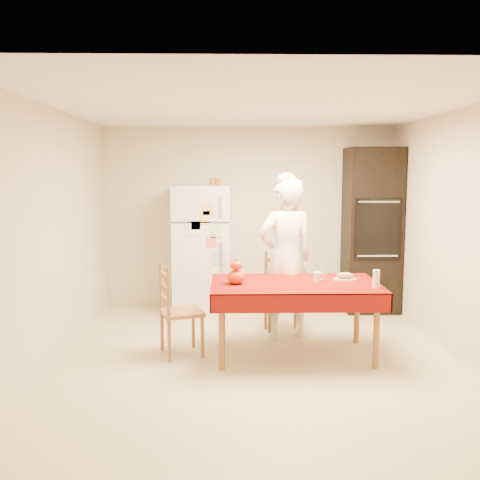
{
  "coord_description": "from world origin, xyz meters",
  "views": [
    {
      "loc": [
        -0.3,
        -5.18,
        1.88
      ],
      "look_at": [
        -0.18,
        0.2,
        1.19
      ],
      "focal_mm": 40.0,
      "sensor_mm": 36.0,
      "label": 1
    }
  ],
  "objects_px": {
    "refrigerator": "(202,250)",
    "oven_cabinet": "(371,230)",
    "wine_glass": "(376,279)",
    "dining_table": "(295,289)",
    "pumpkin_lower": "(236,277)",
    "chair_left": "(175,307)",
    "seated_woman": "(286,259)",
    "coffee_mug": "(317,277)",
    "bread_plate": "(345,279)",
    "chair_far": "(282,289)"
  },
  "relations": [
    {
      "from": "coffee_mug",
      "to": "wine_glass",
      "type": "relative_size",
      "value": 0.57
    },
    {
      "from": "dining_table",
      "to": "pumpkin_lower",
      "type": "bearing_deg",
      "value": -176.15
    },
    {
      "from": "chair_left",
      "to": "seated_woman",
      "type": "xyz_separation_m",
      "value": [
        1.19,
        0.58,
        0.4
      ]
    },
    {
      "from": "refrigerator",
      "to": "seated_woman",
      "type": "xyz_separation_m",
      "value": [
        1.0,
        -1.15,
        0.06
      ]
    },
    {
      "from": "refrigerator",
      "to": "bread_plate",
      "type": "bearing_deg",
      "value": -46.22
    },
    {
      "from": "seated_woman",
      "to": "dining_table",
      "type": "bearing_deg",
      "value": 75.71
    },
    {
      "from": "oven_cabinet",
      "to": "dining_table",
      "type": "bearing_deg",
      "value": -124.87
    },
    {
      "from": "bread_plate",
      "to": "chair_left",
      "type": "bearing_deg",
      "value": -176.78
    },
    {
      "from": "dining_table",
      "to": "wine_glass",
      "type": "bearing_deg",
      "value": -18.59
    },
    {
      "from": "refrigerator",
      "to": "wine_glass",
      "type": "xyz_separation_m",
      "value": [
        1.78,
        -2.01,
        -0.0
      ]
    },
    {
      "from": "wine_glass",
      "to": "seated_woman",
      "type": "bearing_deg",
      "value": 132.66
    },
    {
      "from": "seated_woman",
      "to": "pumpkin_lower",
      "type": "height_order",
      "value": "seated_woman"
    },
    {
      "from": "refrigerator",
      "to": "chair_far",
      "type": "distance_m",
      "value": 1.39
    },
    {
      "from": "chair_far",
      "to": "pumpkin_lower",
      "type": "bearing_deg",
      "value": -126.2
    },
    {
      "from": "wine_glass",
      "to": "refrigerator",
      "type": "bearing_deg",
      "value": 131.64
    },
    {
      "from": "chair_far",
      "to": "wine_glass",
      "type": "xyz_separation_m",
      "value": [
        0.8,
        -1.09,
        0.34
      ]
    },
    {
      "from": "refrigerator",
      "to": "coffee_mug",
      "type": "xyz_separation_m",
      "value": [
        1.26,
        -1.7,
        -0.04
      ]
    },
    {
      "from": "oven_cabinet",
      "to": "chair_far",
      "type": "xyz_separation_m",
      "value": [
        -1.3,
        -0.97,
        -0.59
      ]
    },
    {
      "from": "wine_glass",
      "to": "bread_plate",
      "type": "relative_size",
      "value": 0.73
    },
    {
      "from": "pumpkin_lower",
      "to": "wine_glass",
      "type": "bearing_deg",
      "value": -9.01
    },
    {
      "from": "chair_far",
      "to": "wine_glass",
      "type": "height_order",
      "value": "chair_far"
    },
    {
      "from": "refrigerator",
      "to": "oven_cabinet",
      "type": "xyz_separation_m",
      "value": [
        2.28,
        0.05,
        0.25
      ]
    },
    {
      "from": "refrigerator",
      "to": "oven_cabinet",
      "type": "distance_m",
      "value": 2.29
    },
    {
      "from": "wine_glass",
      "to": "bread_plate",
      "type": "xyz_separation_m",
      "value": [
        -0.22,
        0.38,
        -0.08
      ]
    },
    {
      "from": "coffee_mug",
      "to": "bread_plate",
      "type": "bearing_deg",
      "value": 13.59
    },
    {
      "from": "refrigerator",
      "to": "seated_woman",
      "type": "height_order",
      "value": "seated_woman"
    },
    {
      "from": "chair_far",
      "to": "coffee_mug",
      "type": "height_order",
      "value": "chair_far"
    },
    {
      "from": "pumpkin_lower",
      "to": "wine_glass",
      "type": "distance_m",
      "value": 1.37
    },
    {
      "from": "chair_left",
      "to": "seated_woman",
      "type": "distance_m",
      "value": 1.38
    },
    {
      "from": "dining_table",
      "to": "chair_left",
      "type": "height_order",
      "value": "chair_left"
    },
    {
      "from": "refrigerator",
      "to": "coffee_mug",
      "type": "relative_size",
      "value": 17.0
    },
    {
      "from": "dining_table",
      "to": "wine_glass",
      "type": "distance_m",
      "value": 0.82
    },
    {
      "from": "oven_cabinet",
      "to": "coffee_mug",
      "type": "xyz_separation_m",
      "value": [
        -1.02,
        -1.75,
        -0.29
      ]
    },
    {
      "from": "oven_cabinet",
      "to": "wine_glass",
      "type": "xyz_separation_m",
      "value": [
        -0.5,
        -2.05,
        -0.25
      ]
    },
    {
      "from": "dining_table",
      "to": "coffee_mug",
      "type": "relative_size",
      "value": 17.0
    },
    {
      "from": "chair_left",
      "to": "oven_cabinet",
      "type": "bearing_deg",
      "value": -72.73
    },
    {
      "from": "seated_woman",
      "to": "refrigerator",
      "type": "bearing_deg",
      "value": -66.35
    },
    {
      "from": "refrigerator",
      "to": "bread_plate",
      "type": "height_order",
      "value": "refrigerator"
    },
    {
      "from": "bread_plate",
      "to": "chair_far",
      "type": "bearing_deg",
      "value": 129.29
    },
    {
      "from": "chair_far",
      "to": "seated_woman",
      "type": "distance_m",
      "value": 0.46
    },
    {
      "from": "seated_woman",
      "to": "coffee_mug",
      "type": "relative_size",
      "value": 18.16
    },
    {
      "from": "chair_left",
      "to": "coffee_mug",
      "type": "distance_m",
      "value": 1.49
    },
    {
      "from": "dining_table",
      "to": "coffee_mug",
      "type": "bearing_deg",
      "value": 11.31
    },
    {
      "from": "chair_far",
      "to": "seated_woman",
      "type": "relative_size",
      "value": 0.52
    },
    {
      "from": "pumpkin_lower",
      "to": "wine_glass",
      "type": "relative_size",
      "value": 1.07
    },
    {
      "from": "chair_far",
      "to": "wine_glass",
      "type": "distance_m",
      "value": 1.39
    },
    {
      "from": "oven_cabinet",
      "to": "seated_woman",
      "type": "xyz_separation_m",
      "value": [
        -1.28,
        -1.2,
        -0.19
      ]
    },
    {
      "from": "coffee_mug",
      "to": "wine_glass",
      "type": "height_order",
      "value": "wine_glass"
    },
    {
      "from": "wine_glass",
      "to": "pumpkin_lower",
      "type": "bearing_deg",
      "value": 170.99
    },
    {
      "from": "oven_cabinet",
      "to": "bread_plate",
      "type": "height_order",
      "value": "oven_cabinet"
    }
  ]
}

